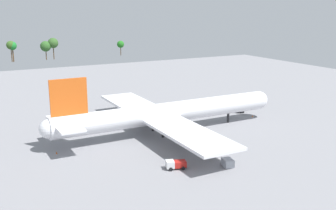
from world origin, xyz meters
TOP-DOWN VIEW (x-y plane):
  - ground_plane at (0.00, 0.00)m, footprint 280.86×280.86m
  - cargo_airplane at (-0.65, -0.00)m, footprint 70.21×63.37m
  - maintenance_van at (31.92, 8.62)m, footprint 3.95×5.60m
  - pushback_tractor at (-10.71, -23.55)m, footprint 4.78×3.38m
  - cargo_container_fore at (0.12, -27.86)m, footprint 2.63×3.19m
  - safety_cone_nose at (31.60, 1.40)m, footprint 0.41×0.41m
  - safety_cone_tail at (-31.60, -2.23)m, footprint 0.39×0.39m
  - tree_line_backdrop at (-11.41, 178.94)m, footprint 130.32×7.07m

SIDE VIEW (x-z plane):
  - ground_plane at x=0.00m, z-range 0.00..0.00m
  - safety_cone_tail at x=-31.60m, z-range 0.00..0.56m
  - safety_cone_nose at x=31.60m, z-range 0.00..0.58m
  - cargo_container_fore at x=0.12m, z-range 0.00..1.71m
  - pushback_tractor at x=-10.71m, z-range 0.09..2.04m
  - maintenance_van at x=31.92m, z-range -0.03..2.50m
  - cargo_airplane at x=-0.65m, z-range -3.16..14.50m
  - tree_line_backdrop at x=-11.41m, z-range 2.38..16.94m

